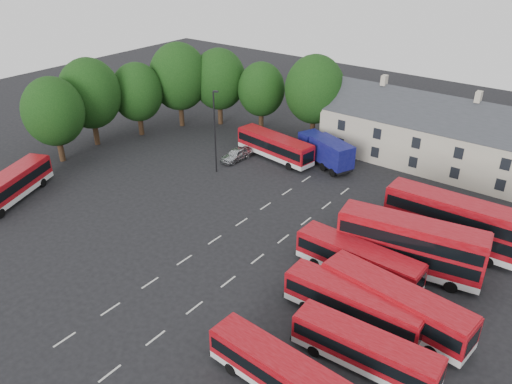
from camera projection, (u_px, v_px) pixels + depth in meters
ground at (200, 250)px, 45.03m from camera, size 140.00×140.00×0.00m
lane_markings at (235, 249)px, 45.10m from camera, size 5.15×33.80×0.01m
treeline at (182, 89)px, 66.60m from camera, size 29.92×32.59×12.01m
terrace_houses at (468, 144)px, 56.84m from camera, size 35.70×7.13×10.06m
bus_row_a at (281, 371)px, 30.55m from camera, size 10.14×2.84×2.84m
bus_row_b at (365, 348)px, 32.26m from camera, size 9.83×2.70×2.75m
bus_row_c at (353, 302)px, 36.05m from camera, size 10.39×2.68×2.92m
bus_row_d at (395, 302)px, 35.82m from camera, size 11.61×3.93×3.22m
bus_row_e at (358, 259)px, 40.71m from camera, size 10.65×2.74×2.99m
bus_dd_south at (410, 243)px, 41.01m from camera, size 12.07×4.59×4.83m
bus_dd_north at (452, 220)px, 44.31m from camera, size 11.82×2.88×4.83m
bus_west at (11, 185)px, 52.35m from camera, size 6.68×10.98×3.08m
bus_north at (275, 145)px, 61.88m from camera, size 11.13×4.05×3.08m
box_truck at (326, 150)px, 60.08m from camera, size 8.40×5.39×3.52m
silver_car at (236, 154)px, 62.04m from camera, size 2.16×4.66×1.54m
lamppost at (215, 130)px, 56.93m from camera, size 0.68×0.45×9.89m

